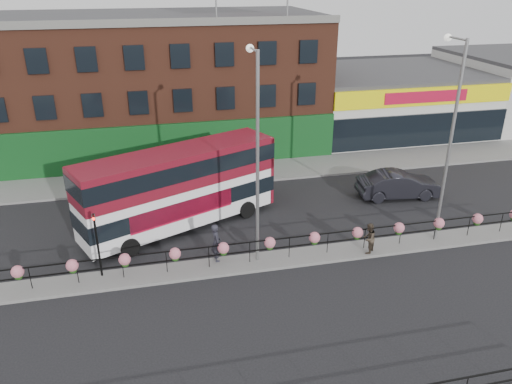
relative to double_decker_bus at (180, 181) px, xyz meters
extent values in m
plane|color=black|center=(3.85, -4.74, -2.78)|extent=(120.00, 120.00, 0.00)
cube|color=slate|center=(3.85, 7.26, -2.70)|extent=(60.00, 4.00, 0.15)
cube|color=slate|center=(3.85, -4.74, -2.70)|extent=(60.00, 1.60, 0.15)
cube|color=brown|center=(-0.15, 15.26, 2.22)|extent=(25.00, 12.00, 10.00)
cube|color=#3F3F42|center=(-0.15, 15.26, 7.37)|extent=(25.00, 12.00, 0.30)
cube|color=#0F4318|center=(-0.15, 9.18, -1.08)|extent=(25.00, 0.25, 3.40)
cube|color=silver|center=(19.85, 15.26, -0.28)|extent=(15.00, 12.00, 5.00)
cube|color=#3F3F42|center=(19.85, 15.26, 2.37)|extent=(15.00, 12.00, 0.30)
cube|color=yellow|center=(19.85, 9.18, 1.52)|extent=(15.00, 0.25, 1.40)
cube|color=#AD0C2C|center=(19.85, 9.06, 1.52)|extent=(7.00, 0.10, 0.90)
cube|color=black|center=(19.85, 9.18, -1.18)|extent=(15.00, 0.25, 2.60)
cylinder|color=gray|center=(3.85, 10.26, 8.22)|extent=(0.12, 0.12, 1.40)
cylinder|color=gray|center=(8.85, 10.26, 8.22)|extent=(0.12, 0.12, 1.40)
cube|color=black|center=(3.85, -4.74, -1.53)|extent=(30.00, 0.05, 0.05)
cube|color=black|center=(3.85, -4.74, -2.02)|extent=(30.00, 0.05, 0.05)
cylinder|color=black|center=(-7.15, -4.74, -2.08)|extent=(0.04, 0.04, 1.10)
cylinder|color=black|center=(-5.15, -4.74, -2.08)|extent=(0.04, 0.04, 1.10)
cylinder|color=black|center=(-3.15, -4.74, -2.08)|extent=(0.04, 0.04, 1.10)
cylinder|color=black|center=(-1.15, -4.74, -2.08)|extent=(0.04, 0.04, 1.10)
cylinder|color=black|center=(0.85, -4.74, -2.08)|extent=(0.04, 0.04, 1.10)
cylinder|color=black|center=(2.85, -4.74, -2.08)|extent=(0.04, 0.04, 1.10)
cylinder|color=black|center=(4.85, -4.74, -2.08)|extent=(0.04, 0.04, 1.10)
cylinder|color=black|center=(6.85, -4.74, -2.08)|extent=(0.04, 0.04, 1.10)
cylinder|color=black|center=(8.85, -4.74, -2.08)|extent=(0.04, 0.04, 1.10)
cylinder|color=black|center=(10.85, -4.74, -2.08)|extent=(0.04, 0.04, 1.10)
cylinder|color=black|center=(12.85, -4.74, -2.08)|extent=(0.04, 0.04, 1.10)
cylinder|color=black|center=(14.85, -4.74, -2.08)|extent=(0.04, 0.04, 1.10)
cylinder|color=black|center=(16.85, -4.74, -2.08)|extent=(0.04, 0.04, 1.10)
sphere|color=#CC6B7E|center=(-7.60, -4.74, -1.68)|extent=(0.56, 0.56, 0.56)
sphere|color=#1F4A14|center=(-7.60, -4.74, -1.91)|extent=(0.36, 0.36, 0.36)
sphere|color=#CC6B7E|center=(-5.31, -4.74, -1.68)|extent=(0.56, 0.56, 0.56)
sphere|color=#1F4A14|center=(-5.31, -4.74, -1.91)|extent=(0.36, 0.36, 0.36)
sphere|color=#CC6B7E|center=(-3.02, -4.74, -1.68)|extent=(0.56, 0.56, 0.56)
sphere|color=#1F4A14|center=(-3.02, -4.74, -1.91)|extent=(0.36, 0.36, 0.36)
sphere|color=#CC6B7E|center=(-0.73, -4.74, -1.68)|extent=(0.56, 0.56, 0.56)
sphere|color=#1F4A14|center=(-0.73, -4.74, -1.91)|extent=(0.36, 0.36, 0.36)
sphere|color=#CC6B7E|center=(1.56, -4.74, -1.68)|extent=(0.56, 0.56, 0.56)
sphere|color=#1F4A14|center=(1.56, -4.74, -1.91)|extent=(0.36, 0.36, 0.36)
sphere|color=#CC6B7E|center=(3.85, -4.74, -1.68)|extent=(0.56, 0.56, 0.56)
sphere|color=#1F4A14|center=(3.85, -4.74, -1.91)|extent=(0.36, 0.36, 0.36)
sphere|color=#CC6B7E|center=(6.15, -4.74, -1.68)|extent=(0.56, 0.56, 0.56)
sphere|color=#1F4A14|center=(6.15, -4.74, -1.91)|extent=(0.36, 0.36, 0.36)
sphere|color=#CC6B7E|center=(8.44, -4.74, -1.68)|extent=(0.56, 0.56, 0.56)
sphere|color=#1F4A14|center=(8.44, -4.74, -1.91)|extent=(0.36, 0.36, 0.36)
sphere|color=#CC6B7E|center=(10.73, -4.74, -1.68)|extent=(0.56, 0.56, 0.56)
sphere|color=#1F4A14|center=(10.73, -4.74, -1.91)|extent=(0.36, 0.36, 0.36)
sphere|color=#CC6B7E|center=(13.02, -4.74, -1.68)|extent=(0.56, 0.56, 0.56)
sphere|color=#1F4A14|center=(13.02, -4.74, -1.91)|extent=(0.36, 0.36, 0.36)
sphere|color=#CC6B7E|center=(15.31, -4.74, -1.68)|extent=(0.56, 0.56, 0.56)
sphere|color=#1F4A14|center=(15.31, -4.74, -1.91)|extent=(0.36, 0.36, 0.36)
cube|color=white|center=(-0.05, -0.02, -0.36)|extent=(11.15, 6.82, 4.03)
cube|color=maroon|center=(-0.05, -0.02, 0.80)|extent=(11.22, 6.90, 1.81)
cube|color=black|center=(-0.05, -0.02, -1.07)|extent=(11.25, 6.93, 0.91)
cube|color=black|center=(-0.05, -0.02, 0.95)|extent=(11.28, 6.96, 0.91)
cube|color=maroon|center=(-0.05, -0.02, 1.68)|extent=(11.15, 6.82, 0.12)
cube|color=maroon|center=(4.97, 2.22, -0.36)|extent=(1.24, 2.44, 4.03)
cube|color=#AD0C2C|center=(0.02, -1.39, -1.12)|extent=(5.53, 2.50, 1.01)
cylinder|color=black|center=(-2.84, -2.65, -2.28)|extent=(1.04, 0.69, 1.01)
cylinder|color=black|center=(-3.87, -0.35, -2.28)|extent=(1.04, 0.69, 1.01)
cylinder|color=black|center=(3.78, 0.31, -2.28)|extent=(1.04, 0.69, 1.01)
cylinder|color=black|center=(2.75, 2.61, -2.28)|extent=(1.04, 0.69, 1.01)
imported|color=black|center=(13.72, 0.98, -1.93)|extent=(2.88, 5.54, 1.70)
imported|color=#24232D|center=(1.30, -4.19, -1.65)|extent=(0.80, 0.60, 1.96)
imported|color=#3B3126|center=(8.86, -5.19, -1.82)|extent=(1.39, 1.39, 1.61)
cylinder|color=gray|center=(3.28, -4.58, 2.41)|extent=(0.16, 0.16, 10.07)
cylinder|color=gray|center=(3.28, -3.82, 7.34)|extent=(0.10, 1.51, 0.10)
sphere|color=silver|center=(3.28, -3.07, 7.29)|extent=(0.36, 0.36, 0.36)
cylinder|color=gray|center=(13.02, -4.58, 2.51)|extent=(0.16, 0.16, 10.27)
cylinder|color=gray|center=(13.02, -3.81, 7.54)|extent=(0.10, 1.54, 0.10)
sphere|color=silver|center=(13.02, -3.04, 7.49)|extent=(0.37, 0.37, 0.37)
cylinder|color=black|center=(-4.15, -4.34, -1.03)|extent=(0.10, 0.10, 3.20)
imported|color=black|center=(-4.15, -4.34, 0.57)|extent=(0.15, 0.18, 0.90)
sphere|color=#FF190C|center=(-4.15, -4.46, 0.39)|extent=(0.14, 0.14, 0.14)
camera|label=1|loc=(-1.54, -25.22, 10.40)|focal=35.00mm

